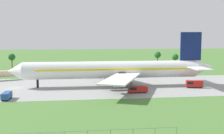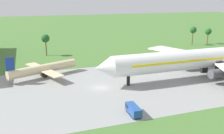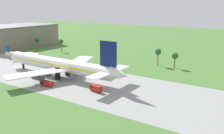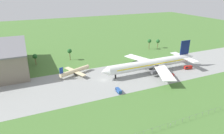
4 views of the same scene
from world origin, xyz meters
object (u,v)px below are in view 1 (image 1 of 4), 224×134
object	(u,v)px
jet_airliner	(117,70)
catering_van	(7,96)
fuel_truck	(137,89)
baggage_tug	(194,84)

from	to	relation	value
jet_airliner	catering_van	bearing A→B (deg)	-152.90
jet_airliner	fuel_truck	distance (m)	15.11
fuel_truck	jet_airliner	bearing A→B (deg)	109.42
baggage_tug	catering_van	xyz separation A→B (m)	(-61.73, -10.87, -0.26)
baggage_tug	fuel_truck	world-z (taller)	baggage_tug
fuel_truck	catering_van	distance (m)	39.91
jet_airliner	baggage_tug	world-z (taller)	jet_airliner
jet_airliner	baggage_tug	bearing A→B (deg)	-14.63
catering_van	baggage_tug	bearing A→B (deg)	9.98
jet_airliner	baggage_tug	xyz separation A→B (m)	(26.82, -7.00, -4.65)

